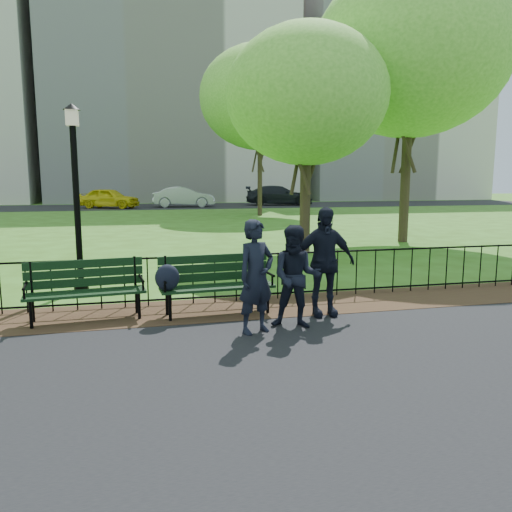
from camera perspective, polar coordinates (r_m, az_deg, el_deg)
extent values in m
plane|color=#3A6019|center=(7.49, 2.28, -8.78)|extent=(120.00, 120.00, 0.00)
cube|color=black|center=(4.58, 14.75, -21.06)|extent=(60.00, 9.20, 0.01)
cube|color=#392217|center=(8.89, -0.36, -5.85)|extent=(60.00, 1.60, 0.01)
cube|color=black|center=(41.98, -10.86, 5.58)|extent=(70.00, 9.00, 0.01)
cylinder|color=black|center=(9.19, -1.07, 0.15)|extent=(24.00, 0.04, 0.04)
cylinder|color=black|center=(9.33, -1.06, -4.47)|extent=(24.00, 0.04, 0.04)
cylinder|color=black|center=(9.26, -1.06, -2.48)|extent=(0.02, 0.02, 0.90)
cube|color=beige|center=(56.47, -9.84, 21.74)|extent=(24.00, 15.00, 30.00)
cube|color=beige|center=(62.35, 14.00, 17.56)|extent=(20.00, 15.00, 24.00)
cube|color=black|center=(8.36, -4.42, -3.57)|extent=(1.93, 0.64, 0.04)
cube|color=black|center=(8.55, -4.86, -0.81)|extent=(1.90, 0.17, 0.47)
cylinder|color=black|center=(8.09, -9.79, -5.82)|extent=(0.05, 0.05, 0.47)
cylinder|color=black|center=(8.46, 1.35, -5.05)|extent=(0.05, 0.05, 0.47)
cylinder|color=black|center=(8.46, -10.14, -5.19)|extent=(0.05, 0.05, 0.47)
cylinder|color=black|center=(8.81, 0.55, -4.49)|extent=(0.05, 0.05, 0.47)
cylinder|color=black|center=(8.17, -10.57, -2.63)|extent=(0.08, 0.59, 0.04)
cylinder|color=black|center=(8.57, 1.42, -1.96)|extent=(0.08, 0.59, 0.04)
ellipsoid|color=black|center=(8.07, -10.11, -2.45)|extent=(0.41, 0.30, 0.43)
cube|color=black|center=(8.40, -18.87, -4.05)|extent=(1.89, 0.69, 0.04)
cube|color=black|center=(8.60, -19.02, -1.35)|extent=(1.85, 0.24, 0.46)
cylinder|color=black|center=(8.31, -24.34, -6.15)|extent=(0.05, 0.05, 0.46)
cylinder|color=black|center=(8.32, -13.22, -5.57)|extent=(0.05, 0.05, 0.46)
cylinder|color=black|center=(8.67, -24.15, -5.54)|extent=(0.05, 0.05, 0.46)
cylinder|color=black|center=(8.68, -13.50, -4.98)|extent=(0.05, 0.05, 0.46)
cylinder|color=black|center=(8.41, -24.91, -3.10)|extent=(0.10, 0.58, 0.04)
cylinder|color=black|center=(8.42, -12.97, -2.48)|extent=(0.10, 0.58, 0.04)
cylinder|color=black|center=(10.86, -19.34, -3.28)|extent=(0.29, 0.29, 0.17)
cylinder|color=black|center=(10.65, -19.77, 5.10)|extent=(0.13, 0.13, 3.34)
cube|color=beige|center=(10.70, -20.28, 14.62)|extent=(0.23, 0.23, 0.31)
cone|color=black|center=(10.73, -20.35, 15.73)|extent=(0.33, 0.33, 0.13)
cylinder|color=#2D2116|center=(15.62, 5.63, 5.80)|extent=(0.32, 0.32, 2.91)
ellipsoid|color=#57A932|center=(15.79, 5.81, 17.80)|extent=(4.89, 4.89, 4.16)
cylinder|color=#2D2116|center=(18.77, 16.67, 7.68)|extent=(0.34, 0.34, 4.02)
ellipsoid|color=#57A932|center=(19.26, 17.31, 21.33)|extent=(6.77, 6.77, 5.76)
cylinder|color=#2D2116|center=(31.10, 0.44, 8.66)|extent=(0.28, 0.28, 4.35)
ellipsoid|color=#57A932|center=(31.47, 0.45, 17.65)|extent=(7.32, 7.32, 6.22)
imported|color=black|center=(7.28, 0.01, -2.38)|extent=(0.72, 0.61, 1.68)
imported|color=black|center=(7.57, 4.62, -2.40)|extent=(0.85, 0.65, 1.57)
imported|color=black|center=(8.28, 7.71, -0.65)|extent=(1.08, 0.48, 1.80)
imported|color=yellow|center=(40.29, -16.44, 6.37)|extent=(4.92, 3.58, 1.56)
imported|color=#A3A5AA|center=(40.74, -8.27, 6.71)|extent=(5.06, 2.12, 1.63)
imported|color=black|center=(43.27, 2.65, 6.93)|extent=(6.11, 3.62, 1.66)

